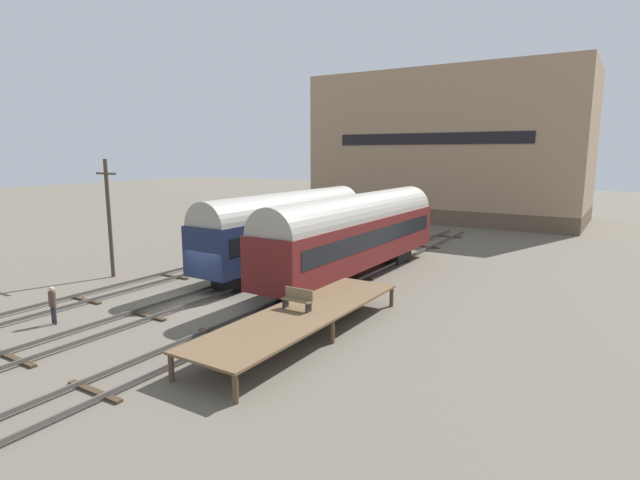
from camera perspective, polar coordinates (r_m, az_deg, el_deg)
name	(u,v)px	position (r m, az deg, el deg)	size (l,w,h in m)	color
ground_plane	(193,301)	(27.33, -14.32, -6.76)	(200.00, 200.00, 0.00)	#60594C
track_left	(132,285)	(30.93, -20.65, -4.87)	(2.60, 60.00, 0.26)	#4C4742
track_middle	(193,298)	(27.29, -14.33, -6.47)	(2.60, 60.00, 0.26)	#4C4742
track_right	(266,314)	(24.10, -6.16, -8.42)	(2.60, 60.00, 0.26)	#4C4742
train_car_navy	(286,226)	(32.94, -3.85, 1.60)	(2.95, 15.43, 5.17)	black
train_car_maroon	(356,231)	(30.80, 4.12, 1.03)	(3.10, 17.92, 5.22)	black
station_platform	(303,314)	(21.30, -1.96, -8.43)	(3.18, 12.10, 1.08)	brown
bench	(298,298)	(21.47, -2.56, -6.69)	(1.40, 0.40, 0.91)	brown
person_worker	(53,302)	(25.77, -28.25, -6.22)	(0.32, 0.32, 1.76)	#282833
utility_pole	(109,216)	(33.45, -22.96, 2.50)	(1.80, 0.24, 7.34)	#473828
warehouse_building	(449,147)	(61.98, 14.56, 10.22)	(30.20, 14.06, 16.70)	brown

